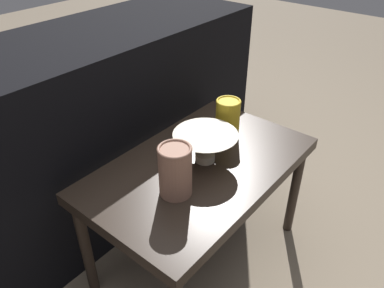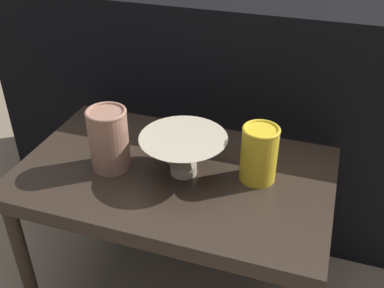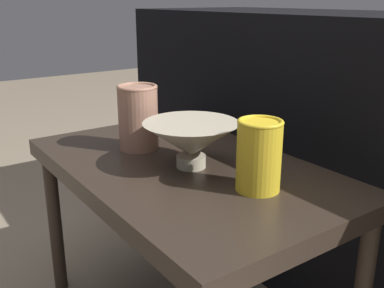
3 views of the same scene
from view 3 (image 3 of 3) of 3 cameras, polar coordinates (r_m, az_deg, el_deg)
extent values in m
cube|color=#2D231C|center=(1.02, -0.93, -3.55)|extent=(0.77, 0.47, 0.04)
cylinder|color=#2D231C|center=(1.32, -16.99, -9.69)|extent=(0.04, 0.04, 0.41)
cylinder|color=#2D231C|center=(1.47, -2.13, -5.89)|extent=(0.04, 0.04, 0.41)
cube|color=black|center=(1.39, 17.72, -0.40)|extent=(1.48, 0.50, 0.76)
cylinder|color=#B2A88E|center=(0.99, -0.11, -2.19)|extent=(0.06, 0.06, 0.03)
cone|color=#B2A88E|center=(0.97, -0.12, 0.63)|extent=(0.21, 0.21, 0.07)
cylinder|color=#996B56|center=(1.10, -6.85, 3.26)|extent=(0.10, 0.10, 0.15)
torus|color=#996B56|center=(1.08, -7.00, 7.19)|extent=(0.10, 0.10, 0.01)
cylinder|color=gold|center=(0.86, 8.49, -1.59)|extent=(0.09, 0.09, 0.14)
torus|color=gold|center=(0.84, 8.70, 2.77)|extent=(0.09, 0.09, 0.01)
camera|label=1|loc=(1.60, -41.96, 27.42)|focal=35.00mm
camera|label=2|loc=(0.62, -79.42, 33.54)|focal=42.00mm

